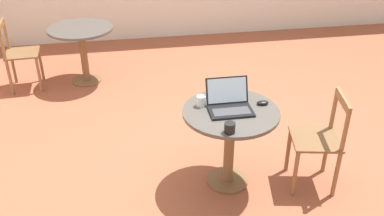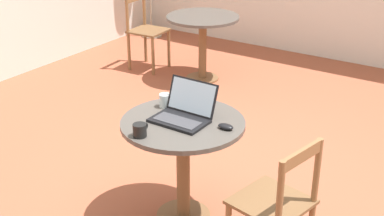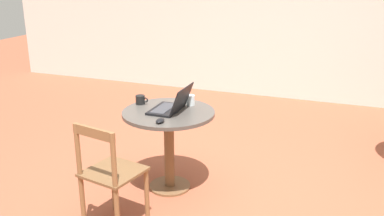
% 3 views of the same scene
% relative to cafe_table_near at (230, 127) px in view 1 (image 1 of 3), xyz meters
% --- Properties ---
extents(ground_plane, '(16.00, 16.00, 0.00)m').
position_rel_cafe_table_near_xyz_m(ground_plane, '(0.53, -0.09, -0.56)').
color(ground_plane, '#9E5138').
extents(cafe_table_near, '(0.78, 0.78, 0.72)m').
position_rel_cafe_table_near_xyz_m(cafe_table_near, '(0.00, 0.00, 0.00)').
color(cafe_table_near, brown).
rests_on(cafe_table_near, ground_plane).
extents(cafe_table_mid, '(0.78, 0.78, 0.72)m').
position_rel_cafe_table_near_xyz_m(cafe_table_mid, '(2.27, 1.29, 0.00)').
color(cafe_table_mid, brown).
rests_on(cafe_table_mid, ground_plane).
extents(chair_near_front, '(0.45, 0.45, 0.85)m').
position_rel_cafe_table_near_xyz_m(chair_near_front, '(-0.15, -0.73, -0.13)').
color(chair_near_front, brown).
rests_on(chair_near_front, ground_plane).
extents(chair_mid_back, '(0.41, 0.41, 0.85)m').
position_rel_cafe_table_near_xyz_m(chair_mid_back, '(2.23, 2.04, -0.13)').
color(chair_mid_back, brown).
rests_on(chair_mid_back, ground_plane).
extents(laptop, '(0.30, 0.35, 0.23)m').
position_rel_cafe_table_near_xyz_m(laptop, '(0.02, 0.01, 0.20)').
color(laptop, black).
rests_on(laptop, cafe_table_near).
extents(mouse, '(0.06, 0.10, 0.03)m').
position_rel_cafe_table_near_xyz_m(mouse, '(0.05, -0.28, 0.17)').
color(mouse, black).
rests_on(mouse, cafe_table_near).
extents(mug, '(0.12, 0.08, 0.08)m').
position_rel_cafe_table_near_xyz_m(mug, '(-0.31, 0.09, 0.19)').
color(mug, black).
rests_on(mug, cafe_table_near).
extents(drinking_glass, '(0.07, 0.07, 0.09)m').
position_rel_cafe_table_near_xyz_m(drinking_glass, '(0.12, 0.22, 0.20)').
color(drinking_glass, silver).
rests_on(drinking_glass, cafe_table_near).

